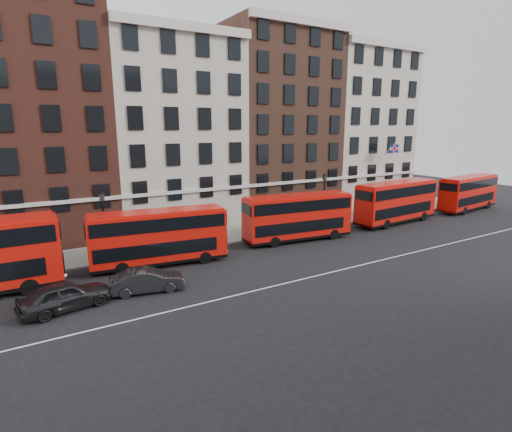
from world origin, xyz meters
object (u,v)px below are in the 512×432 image
bus_e (468,192)px  bus_c (297,216)px  car_front (147,280)px  bus_d (396,201)px  car_rear (65,296)px  bus_b (158,236)px  traffic_light (411,192)px

bus_e → bus_c: bearing=173.7°
car_front → bus_c: bearing=-62.2°
bus_d → bus_e: size_ratio=1.05×
car_rear → car_front: bearing=-99.4°
bus_b → bus_c: bus_c is taller
car_rear → traffic_light: 39.41m
bus_c → bus_b: bearing=-173.1°
bus_c → bus_d: (13.04, -0.01, 0.12)m
bus_c → car_rear: size_ratio=2.09×
traffic_light → bus_c: bearing=-171.5°
bus_b → bus_e: bearing=7.8°
bus_c → car_front: size_ratio=2.27×
bus_b → bus_c: 12.76m
bus_c → traffic_light: bearing=15.4°
car_rear → car_front: 4.70m
bus_d → traffic_light: bus_d is taller
bus_e → car_front: size_ratio=2.28×
bus_c → car_rear: (-19.65, -4.57, -1.43)m
bus_e → car_rear: bearing=179.4°
bus_e → bus_d: bearing=173.7°
car_front → bus_d: bearing=-69.8°
car_rear → bus_d: bearing=-93.0°
car_front → traffic_light: size_ratio=1.38×
bus_b → car_rear: (-6.89, -4.57, -1.40)m
bus_b → bus_d: bearing=7.8°
car_front → bus_e: bearing=-72.6°
bus_c → car_rear: bus_c is taller
bus_d → traffic_light: 6.62m
bus_b → car_rear: 8.38m
bus_e → car_rear: (-45.69, -4.56, -1.43)m
bus_c → bus_e: bearing=6.9°
bus_c → traffic_light: (19.03, 2.83, 0.18)m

